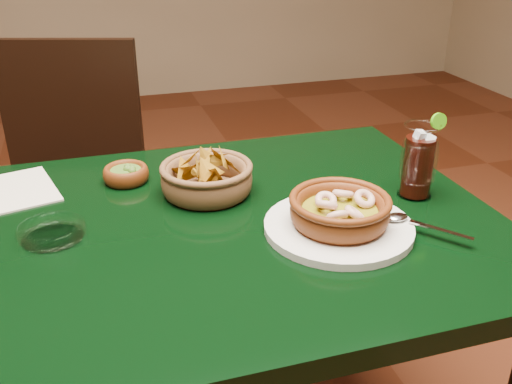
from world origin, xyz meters
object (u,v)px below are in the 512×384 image
object	(u,v)px
chip_basket	(207,178)
cola_drink	(418,162)
dining_chair	(69,192)
shrimp_plate	(340,215)
dining_table	(183,271)

from	to	relation	value
chip_basket	cola_drink	xyz separation A→B (m)	(0.40, -0.13, 0.04)
dining_chair	shrimp_plate	distance (m)	0.98
dining_chair	dining_table	bearing A→B (deg)	-72.55
dining_table	chip_basket	bearing A→B (deg)	57.41
dining_table	shrimp_plate	bearing A→B (deg)	-19.95
dining_chair	shrimp_plate	bearing A→B (deg)	-58.45
cola_drink	shrimp_plate	bearing A→B (deg)	-156.85
dining_table	cola_drink	size ratio (longest dim) A/B	6.96
dining_table	chip_basket	distance (m)	0.20
shrimp_plate	dining_table	bearing A→B (deg)	160.05
cola_drink	dining_table	bearing A→B (deg)	178.88
shrimp_plate	chip_basket	xyz separation A→B (m)	(-0.20, 0.22, 0.00)
dining_chair	cola_drink	world-z (taller)	dining_chair
dining_chair	cola_drink	distance (m)	1.05
dining_chair	cola_drink	bearing A→B (deg)	-45.48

